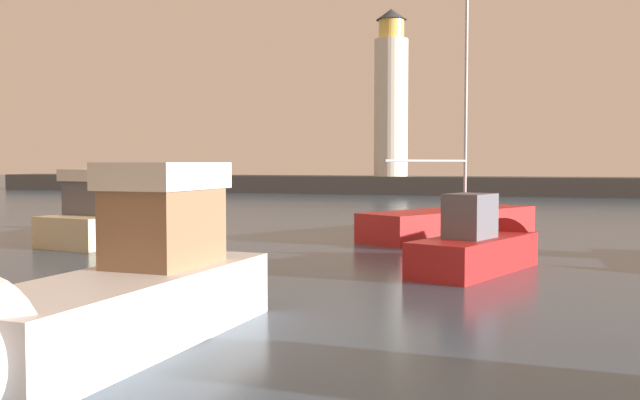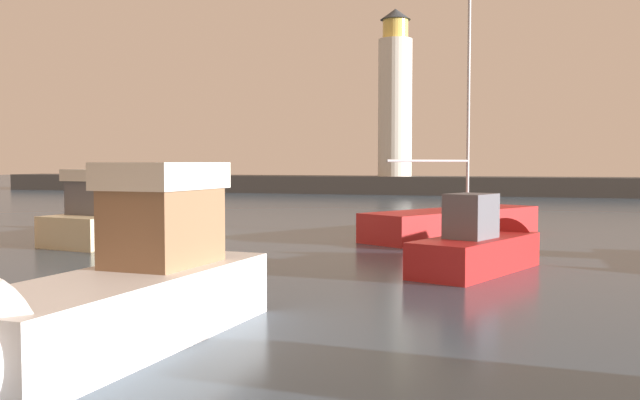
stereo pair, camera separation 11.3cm
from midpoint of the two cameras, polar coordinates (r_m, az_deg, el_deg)
ground_plane at (r=33.05m, az=7.54°, el=-1.93°), size 220.00×220.00×0.00m
breakwater at (r=62.91m, az=12.23°, el=1.13°), size 93.74×4.82×1.59m
lighthouse at (r=64.12m, az=6.14°, el=8.25°), size 3.02×3.02×14.93m
motorboat_0 at (r=10.89m, az=-17.63°, el=-7.76°), size 2.42×7.74×3.20m
motorboat_1 at (r=19.59m, az=13.68°, el=-3.67°), size 3.55×5.91×2.35m
motorboat_2 at (r=27.44m, az=-13.20°, el=-1.34°), size 4.00×8.53×3.27m
sailboat_moored at (r=27.48m, az=10.89°, el=-1.76°), size 6.16×8.33×11.39m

